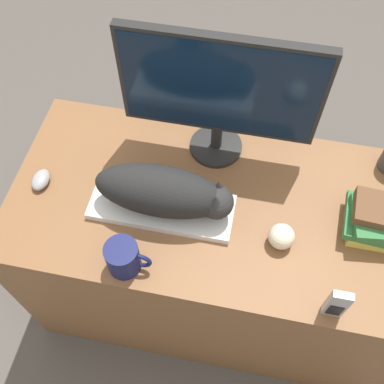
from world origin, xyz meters
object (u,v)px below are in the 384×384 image
(keyboard, at_px, (162,207))
(baseball, at_px, (281,236))
(cat, at_px, (166,192))
(monitor, at_px, (220,91))
(coffee_mug, at_px, (124,258))
(computer_mouse, at_px, (41,180))
(phone, at_px, (337,304))

(keyboard, distance_m, baseball, 0.37)
(baseball, bearing_deg, cat, 173.05)
(monitor, xyz_separation_m, coffee_mug, (-0.18, -0.46, -0.21))
(computer_mouse, xyz_separation_m, baseball, (0.76, -0.06, 0.02))
(monitor, distance_m, baseball, 0.45)
(keyboard, distance_m, coffee_mug, 0.21)
(monitor, height_order, coffee_mug, monitor)
(keyboard, xyz_separation_m, baseball, (0.36, -0.04, 0.03))
(computer_mouse, bearing_deg, keyboard, -2.71)
(coffee_mug, relative_size, baseball, 1.70)
(baseball, distance_m, phone, 0.24)
(coffee_mug, height_order, phone, phone)
(keyboard, xyz_separation_m, computer_mouse, (-0.40, 0.02, 0.01))
(keyboard, relative_size, monitor, 0.74)
(monitor, bearing_deg, phone, -50.95)
(phone, bearing_deg, coffee_mug, 177.73)
(keyboard, height_order, monitor, monitor)
(cat, relative_size, baseball, 5.35)
(cat, distance_m, monitor, 0.33)
(coffee_mug, xyz_separation_m, baseball, (0.42, 0.16, -0.01))
(cat, height_order, computer_mouse, cat)
(baseball, relative_size, phone, 0.58)
(cat, distance_m, phone, 0.55)
(coffee_mug, bearing_deg, monitor, 69.02)
(monitor, height_order, baseball, monitor)
(baseball, bearing_deg, monitor, 128.25)
(monitor, distance_m, computer_mouse, 0.62)
(phone, bearing_deg, cat, 155.93)
(cat, bearing_deg, coffee_mug, -110.66)
(cat, relative_size, coffee_mug, 3.15)
(keyboard, height_order, phone, phone)
(keyboard, bearing_deg, computer_mouse, 177.29)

